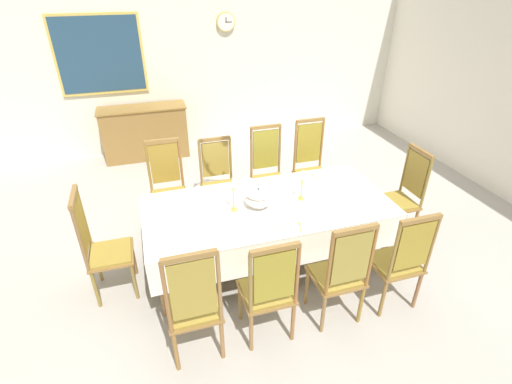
{
  "coord_description": "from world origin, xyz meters",
  "views": [
    {
      "loc": [
        -1.11,
        -3.28,
        2.87
      ],
      "look_at": [
        -0.16,
        -0.18,
        0.96
      ],
      "focal_mm": 26.52,
      "sensor_mm": 36.0,
      "label": 1
    }
  ],
  "objects_px": {
    "chair_south_d": "(400,259)",
    "soup_tureen": "(259,197)",
    "bowl_far_left": "(169,246)",
    "chair_south_c": "(341,272)",
    "chair_south_a": "(194,304)",
    "chair_head_east": "(403,194)",
    "spoon_primary": "(313,175)",
    "chair_head_west": "(101,246)",
    "bowl_near_right": "(289,227)",
    "mounted_clock": "(226,22)",
    "framed_painting": "(100,55)",
    "chair_south_b": "(269,289)",
    "bowl_near_left": "(306,177)",
    "dining_table": "(268,210)",
    "chair_north_c": "(268,171)",
    "spoon_secondary": "(300,225)",
    "chair_north_d": "(311,165)",
    "bowl_far_right": "(247,183)",
    "chair_north_a": "(168,186)",
    "sideboard": "(145,133)",
    "chair_north_b": "(219,181)",
    "candlestick_west": "(234,198)",
    "candlestick_east": "(302,188)"
  },
  "relations": [
    {
      "from": "chair_head_west",
      "to": "bowl_near_right",
      "type": "xyz_separation_m",
      "value": [
        1.74,
        -0.47,
        0.17
      ]
    },
    {
      "from": "bowl_far_right",
      "to": "mounted_clock",
      "type": "height_order",
      "value": "mounted_clock"
    },
    {
      "from": "chair_north_b",
      "to": "chair_north_c",
      "type": "xyz_separation_m",
      "value": [
        0.67,
        0.01,
        0.03
      ]
    },
    {
      "from": "dining_table",
      "to": "chair_north_c",
      "type": "relative_size",
      "value": 2.18
    },
    {
      "from": "spoon_primary",
      "to": "chair_south_d",
      "type": "bearing_deg",
      "value": -92.88
    },
    {
      "from": "chair_south_a",
      "to": "candlestick_east",
      "type": "xyz_separation_m",
      "value": [
        1.33,
        1.0,
        0.28
      ]
    },
    {
      "from": "chair_south_c",
      "to": "chair_south_a",
      "type": "bearing_deg",
      "value": -179.86
    },
    {
      "from": "chair_north_d",
      "to": "chair_head_west",
      "type": "relative_size",
      "value": 1.02
    },
    {
      "from": "chair_south_b",
      "to": "chair_north_d",
      "type": "height_order",
      "value": "chair_north_d"
    },
    {
      "from": "chair_north_d",
      "to": "candlestick_west",
      "type": "bearing_deg",
      "value": 37.04
    },
    {
      "from": "chair_north_d",
      "to": "bowl_near_left",
      "type": "distance_m",
      "value": 0.68
    },
    {
      "from": "chair_north_c",
      "to": "spoon_primary",
      "type": "height_order",
      "value": "chair_north_c"
    },
    {
      "from": "chair_north_a",
      "to": "spoon_secondary",
      "type": "height_order",
      "value": "chair_north_a"
    },
    {
      "from": "chair_north_a",
      "to": "chair_south_c",
      "type": "distance_m",
      "value": 2.38
    },
    {
      "from": "chair_south_d",
      "to": "soup_tureen",
      "type": "relative_size",
      "value": 3.97
    },
    {
      "from": "chair_south_b",
      "to": "spoon_primary",
      "type": "distance_m",
      "value": 1.8
    },
    {
      "from": "chair_head_west",
      "to": "bowl_far_right",
      "type": "height_order",
      "value": "chair_head_west"
    },
    {
      "from": "chair_south_c",
      "to": "bowl_far_right",
      "type": "bearing_deg",
      "value": 106.4
    },
    {
      "from": "mounted_clock",
      "to": "spoon_primary",
      "type": "bearing_deg",
      "value": -84.17
    },
    {
      "from": "chair_north_c",
      "to": "candlestick_east",
      "type": "height_order",
      "value": "chair_north_c"
    },
    {
      "from": "chair_south_b",
      "to": "chair_north_d",
      "type": "bearing_deg",
      "value": 57.28
    },
    {
      "from": "chair_head_east",
      "to": "spoon_primary",
      "type": "distance_m",
      "value": 1.08
    },
    {
      "from": "spoon_primary",
      "to": "dining_table",
      "type": "bearing_deg",
      "value": -159.75
    },
    {
      "from": "soup_tureen",
      "to": "bowl_far_left",
      "type": "xyz_separation_m",
      "value": [
        -0.97,
        -0.42,
        -0.09
      ]
    },
    {
      "from": "chair_south_b",
      "to": "bowl_near_right",
      "type": "xyz_separation_m",
      "value": [
        0.38,
        0.53,
        0.19
      ]
    },
    {
      "from": "candlestick_west",
      "to": "bowl_far_left",
      "type": "relative_size",
      "value": 2.57
    },
    {
      "from": "dining_table",
      "to": "chair_south_d",
      "type": "relative_size",
      "value": 2.32
    },
    {
      "from": "chair_north_b",
      "to": "chair_south_c",
      "type": "bearing_deg",
      "value": 108.6
    },
    {
      "from": "candlestick_west",
      "to": "candlestick_east",
      "type": "relative_size",
      "value": 1.08
    },
    {
      "from": "bowl_far_left",
      "to": "bowl_far_right",
      "type": "xyz_separation_m",
      "value": [
        0.98,
        0.9,
        0.01
      ]
    },
    {
      "from": "chair_north_a",
      "to": "framed_painting",
      "type": "height_order",
      "value": "framed_painting"
    },
    {
      "from": "mounted_clock",
      "to": "framed_painting",
      "type": "bearing_deg",
      "value": 179.74
    },
    {
      "from": "dining_table",
      "to": "chair_south_c",
      "type": "height_order",
      "value": "chair_south_c"
    },
    {
      "from": "chair_north_c",
      "to": "chair_head_west",
      "type": "xyz_separation_m",
      "value": [
        -2.04,
        -1.0,
        -0.0
      ]
    },
    {
      "from": "dining_table",
      "to": "candlestick_west",
      "type": "xyz_separation_m",
      "value": [
        -0.37,
        -0.0,
        0.22
      ]
    },
    {
      "from": "dining_table",
      "to": "candlestick_west",
      "type": "distance_m",
      "value": 0.43
    },
    {
      "from": "bowl_near_left",
      "to": "mounted_clock",
      "type": "distance_m",
      "value": 3.36
    },
    {
      "from": "bowl_near_left",
      "to": "chair_north_b",
      "type": "bearing_deg",
      "value": 149.16
    },
    {
      "from": "mounted_clock",
      "to": "chair_north_d",
      "type": "bearing_deg",
      "value": -77.8
    },
    {
      "from": "chair_head_west",
      "to": "spoon_secondary",
      "type": "bearing_deg",
      "value": 76.71
    },
    {
      "from": "chair_south_d",
      "to": "sideboard",
      "type": "bearing_deg",
      "value": 116.22
    },
    {
      "from": "chair_south_c",
      "to": "spoon_primary",
      "type": "distance_m",
      "value": 1.51
    },
    {
      "from": "dining_table",
      "to": "candlestick_east",
      "type": "xyz_separation_m",
      "value": [
        0.37,
        -0.0,
        0.21
      ]
    },
    {
      "from": "chair_south_b",
      "to": "bowl_near_left",
      "type": "distance_m",
      "value": 1.72
    },
    {
      "from": "chair_south_b",
      "to": "soup_tureen",
      "type": "height_order",
      "value": "chair_south_b"
    },
    {
      "from": "chair_head_east",
      "to": "spoon_primary",
      "type": "bearing_deg",
      "value": 64.88
    },
    {
      "from": "chair_head_east",
      "to": "spoon_primary",
      "type": "relative_size",
      "value": 6.44
    },
    {
      "from": "candlestick_east",
      "to": "mounted_clock",
      "type": "relative_size",
      "value": 1.11
    },
    {
      "from": "bowl_near_left",
      "to": "spoon_secondary",
      "type": "distance_m",
      "value": 0.98
    },
    {
      "from": "mounted_clock",
      "to": "bowl_far_left",
      "type": "bearing_deg",
      "value": -110.9
    }
  ]
}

